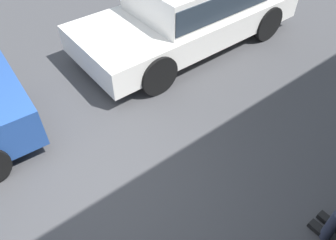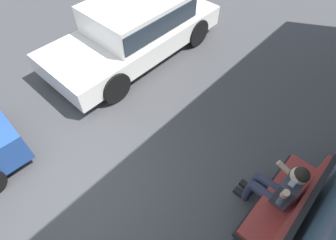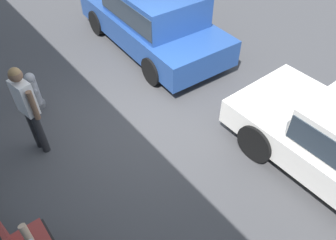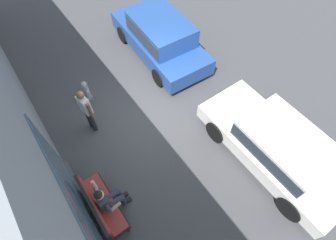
# 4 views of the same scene
# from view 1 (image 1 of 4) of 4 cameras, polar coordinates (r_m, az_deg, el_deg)

# --- Properties ---
(ground_plane) EXTENTS (60.00, 60.00, 0.00)m
(ground_plane) POSITION_cam_1_polar(r_m,az_deg,el_deg) (4.46, -15.33, -10.96)
(ground_plane) COLOR #424244
(parked_car_near) EXTENTS (4.42, 1.92, 1.35)m
(parked_car_near) POSITION_cam_1_polar(r_m,az_deg,el_deg) (6.53, 4.07, 19.10)
(parked_car_near) COLOR white
(parked_car_near) RESTS_ON ground_plane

